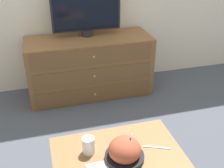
{
  "coord_description": "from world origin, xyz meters",
  "views": [
    {
      "loc": [
        -0.39,
        -2.99,
        1.61
      ],
      "look_at": [
        0.05,
        -1.37,
        0.69
      ],
      "focal_mm": 45.0,
      "sensor_mm": 36.0,
      "label": 1
    }
  ],
  "objects": [
    {
      "name": "tv",
      "position": [
        0.11,
        -0.18,
        0.93
      ],
      "size": [
        0.71,
        0.12,
        0.55
      ],
      "color": "#232328",
      "rests_on": "dresser"
    },
    {
      "name": "dresser",
      "position": [
        0.1,
        -0.27,
        0.32
      ],
      "size": [
        1.31,
        0.5,
        0.64
      ],
      "color": "brown",
      "rests_on": "ground_plane"
    },
    {
      "name": "ground_plane",
      "position": [
        0.0,
        0.0,
        0.0
      ],
      "size": [
        12.0,
        12.0,
        0.0
      ],
      "primitive_type": "plane",
      "color": "#474C56"
    },
    {
      "name": "knife",
      "position": [
        0.22,
        -1.79,
        0.44
      ],
      "size": [
        0.16,
        0.08,
        0.01
      ],
      "color": "white",
      "rests_on": "coffee_table"
    },
    {
      "name": "coffee_table",
      "position": [
        -0.02,
        -1.79,
        0.37
      ],
      "size": [
        0.77,
        0.53,
        0.44
      ],
      "color": "olive",
      "rests_on": "ground_plane"
    },
    {
      "name": "takeout_bowl",
      "position": [
        -0.0,
        -1.83,
        0.5
      ],
      "size": [
        0.23,
        0.23,
        0.17
      ],
      "color": "black",
      "rests_on": "coffee_table"
    },
    {
      "name": "drink_cup",
      "position": [
        -0.19,
        -1.72,
        0.49
      ],
      "size": [
        0.08,
        0.08,
        0.11
      ],
      "color": "beige",
      "rests_on": "coffee_table"
    }
  ]
}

